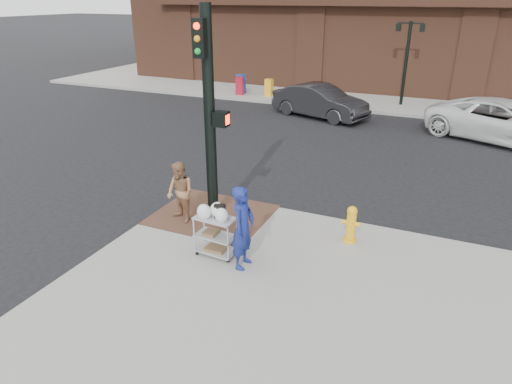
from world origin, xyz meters
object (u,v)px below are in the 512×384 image
at_px(traffic_signal_pole, 210,112).
at_px(fire_hydrant, 351,224).
at_px(sedan_dark, 320,101).
at_px(lamp_post, 407,54).
at_px(minivan_white, 504,122).
at_px(utility_cart, 216,232).
at_px(woman_blue, 243,228).
at_px(pedestrian_tan, 180,193).

relative_size(traffic_signal_pole, fire_hydrant, 5.71).
xyz_separation_m(traffic_signal_pole, fire_hydrant, (3.39, 0.20, -2.23)).
bearing_deg(sedan_dark, lamp_post, -22.72).
bearing_deg(minivan_white, sedan_dark, 106.42).
bearing_deg(fire_hydrant, minivan_white, 71.64).
distance_m(lamp_post, traffic_signal_pole, 15.43).
bearing_deg(fire_hydrant, traffic_signal_pole, -176.67).
relative_size(minivan_white, utility_cart, 4.77).
height_order(traffic_signal_pole, fire_hydrant, traffic_signal_pole).
height_order(lamp_post, utility_cart, lamp_post).
bearing_deg(lamp_post, woman_blue, -92.91).
relative_size(woman_blue, minivan_white, 0.31).
bearing_deg(traffic_signal_pole, utility_cart, -59.45).
relative_size(sedan_dark, minivan_white, 0.80).
bearing_deg(fire_hydrant, pedestrian_tan, -170.70).
xyz_separation_m(traffic_signal_pole, sedan_dark, (-0.74, 11.55, -2.08)).
relative_size(pedestrian_tan, utility_cart, 1.27).
distance_m(utility_cart, fire_hydrant, 3.03).
height_order(lamp_post, fire_hydrant, lamp_post).
bearing_deg(woman_blue, sedan_dark, 9.38).
xyz_separation_m(woman_blue, sedan_dark, (-2.36, 13.23, -0.27)).
distance_m(sedan_dark, utility_cart, 13.18).
bearing_deg(pedestrian_tan, sedan_dark, 113.63).
distance_m(pedestrian_tan, minivan_white, 13.50).
bearing_deg(woman_blue, utility_cart, 77.38).
bearing_deg(woman_blue, lamp_post, -3.62).
relative_size(sedan_dark, fire_hydrant, 5.22).
bearing_deg(lamp_post, pedestrian_tan, -101.25).
relative_size(woman_blue, utility_cart, 1.47).
bearing_deg(woman_blue, traffic_signal_pole, 43.20).
relative_size(lamp_post, minivan_white, 0.70).
bearing_deg(sedan_dark, minivan_white, -77.65).
bearing_deg(utility_cart, traffic_signal_pole, 120.55).
relative_size(woman_blue, sedan_dark, 0.38).
bearing_deg(traffic_signal_pole, lamp_post, 80.76).
distance_m(pedestrian_tan, utility_cart, 1.89).
relative_size(traffic_signal_pole, utility_cart, 4.19).
height_order(traffic_signal_pole, pedestrian_tan, traffic_signal_pole).
bearing_deg(traffic_signal_pole, minivan_white, 57.31).
xyz_separation_m(minivan_white, fire_hydrant, (-3.50, -10.54, -0.19)).
relative_size(lamp_post, woman_blue, 2.28).
height_order(traffic_signal_pole, sedan_dark, traffic_signal_pole).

